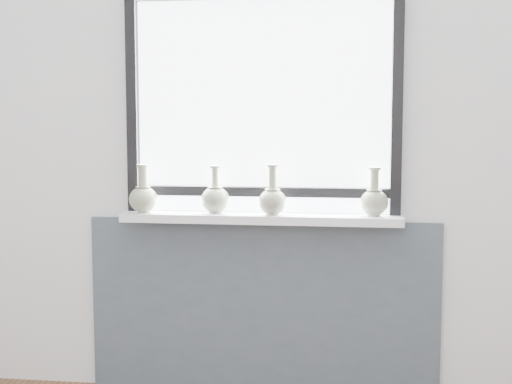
# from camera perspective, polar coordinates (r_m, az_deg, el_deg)

# --- Properties ---
(back_wall) EXTENTS (3.60, 0.02, 2.60)m
(back_wall) POSITION_cam_1_polar(r_m,az_deg,el_deg) (3.42, 0.57, 5.12)
(back_wall) COLOR silver
(back_wall) RESTS_ON ground
(apron_panel) EXTENTS (1.70, 0.03, 0.86)m
(apron_panel) POSITION_cam_1_polar(r_m,az_deg,el_deg) (3.51, 0.50, -9.23)
(apron_panel) COLOR #46505C
(apron_panel) RESTS_ON ground
(windowsill) EXTENTS (1.32, 0.18, 0.04)m
(windowsill) POSITION_cam_1_polar(r_m,az_deg,el_deg) (3.35, 0.36, -2.10)
(windowsill) COLOR white
(windowsill) RESTS_ON apron_panel
(window) EXTENTS (1.30, 0.06, 1.05)m
(window) POSITION_cam_1_polar(r_m,az_deg,el_deg) (3.38, 0.50, 7.51)
(window) COLOR black
(window) RESTS_ON windowsill
(vase_a) EXTENTS (0.14, 0.14, 0.23)m
(vase_a) POSITION_cam_1_polar(r_m,az_deg,el_deg) (3.43, -9.01, -0.39)
(vase_a) COLOR gray
(vase_a) RESTS_ON windowsill
(vase_b) EXTENTS (0.14, 0.14, 0.23)m
(vase_b) POSITION_cam_1_polar(r_m,az_deg,el_deg) (3.38, -3.28, -0.48)
(vase_b) COLOR gray
(vase_b) RESTS_ON windowsill
(vase_c) EXTENTS (0.13, 0.13, 0.23)m
(vase_c) POSITION_cam_1_polar(r_m,az_deg,el_deg) (3.31, 1.33, -0.59)
(vase_c) COLOR gray
(vase_c) RESTS_ON windowsill
(vase_d) EXTENTS (0.13, 0.13, 0.23)m
(vase_d) POSITION_cam_1_polar(r_m,az_deg,el_deg) (3.32, 9.43, -0.63)
(vase_d) COLOR gray
(vase_d) RESTS_ON windowsill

